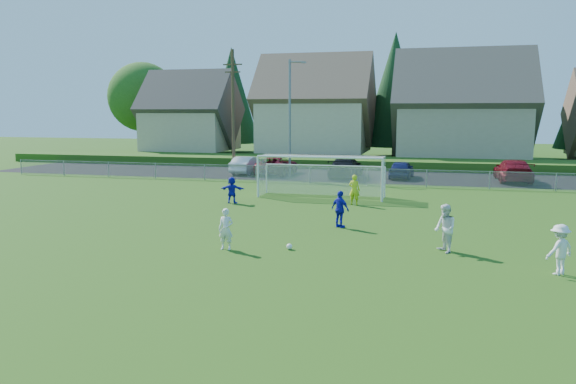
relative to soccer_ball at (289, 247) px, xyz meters
name	(u,v)px	position (x,y,z in m)	size (l,w,h in m)	color
ground	(226,269)	(-1.34, -3.00, -0.11)	(160.00, 160.00, 0.00)	#193D0C
asphalt_lot	(349,176)	(-1.34, 24.50, -0.10)	(60.00, 60.00, 0.00)	black
grass_embankment	(361,163)	(-1.34, 32.00, 0.29)	(70.00, 6.00, 0.80)	#1E420F
soccer_ball	(289,247)	(0.00, 0.00, 0.00)	(0.22, 0.22, 0.22)	white
player_white_a	(226,229)	(-2.26, -0.56, 0.65)	(0.56, 0.36, 1.52)	white
player_white_b	(445,228)	(5.51, 1.00, 0.76)	(0.85, 0.66, 1.75)	white
player_white_c	(560,250)	(8.89, -1.00, 0.68)	(1.03, 0.59, 1.59)	white
player_blue_a	(340,209)	(1.16, 4.40, 0.70)	(0.95, 0.40, 1.62)	#1214B0
player_blue_b	(232,190)	(-5.71, 9.50, 0.62)	(1.36, 0.43, 1.47)	#1214B0
goalkeeper	(354,190)	(0.94, 10.57, 0.72)	(0.61, 0.40, 1.66)	#C1D318
car_b	(247,165)	(-9.74, 24.04, 0.60)	(1.50, 4.29, 1.41)	silver
car_c	(277,165)	(-7.20, 24.07, 0.61)	(2.40, 5.20, 1.44)	maroon
car_d	(346,168)	(-1.45, 23.32, 0.66)	(2.15, 5.30, 1.54)	black
car_e	(401,169)	(2.74, 23.88, 0.57)	(1.61, 4.00, 1.36)	#171D50
car_g	(513,171)	(10.70, 23.74, 0.70)	(2.26, 5.56, 1.61)	maroon
soccer_goal	(322,170)	(-1.34, 13.05, 1.52)	(7.42, 1.90, 2.50)	white
chainlink_fence	(338,175)	(-1.34, 19.00, 0.52)	(52.06, 0.06, 1.20)	gray
streetlight	(290,114)	(-5.79, 23.00, 4.73)	(1.38, 0.18, 9.00)	slate
utility_pole	(233,110)	(-10.84, 24.00, 5.04)	(1.60, 0.26, 10.00)	#473321
houses_row	(391,89)	(0.64, 39.46, 7.22)	(53.90, 11.45, 13.27)	tan
tree_row	(386,95)	(-0.29, 45.73, 6.80)	(65.98, 12.36, 13.80)	#382616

